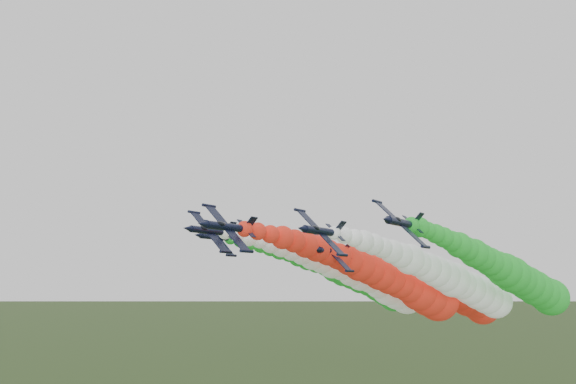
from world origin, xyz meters
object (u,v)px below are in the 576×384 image
jet_outer_left (356,278)px  jet_lead (397,282)px  jet_inner_right (454,281)px  jet_outer_right (516,277)px  jet_trail (449,291)px  jet_inner_left (366,279)px

jet_outer_left → jet_lead: bearing=-43.6°
jet_inner_right → jet_outer_right: size_ratio=1.00×
jet_inner_right → jet_trail: (-7.01, 17.22, -2.35)m
jet_lead → jet_trail: bearing=84.6°
jet_outer_left → jet_trail: 22.25m
jet_inner_left → jet_trail: 21.94m
jet_outer_right → jet_trail: bearing=146.6°
jet_outer_left → jet_outer_right: 39.10m
jet_inner_left → jet_outer_right: bearing=10.6°
jet_outer_left → jet_outer_right: jet_outer_right is taller
jet_inner_right → jet_trail: 18.74m
jet_inner_right → jet_outer_left: jet_outer_left is taller
jet_outer_right → jet_trail: jet_outer_right is taller
jet_inner_left → jet_outer_left: jet_outer_left is taller
jet_outer_left → jet_trail: bearing=18.3°
jet_lead → jet_inner_left: (-10.54, 7.07, 0.70)m
jet_lead → jet_inner_left: 12.71m
jet_lead → jet_trail: (2.35, 24.59, -2.17)m
jet_outer_left → jet_inner_left: bearing=-52.8°
jet_lead → jet_inner_right: 11.91m
jet_outer_right → jet_inner_left: bearing=-169.4°
jet_lead → jet_trail: size_ratio=1.00×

